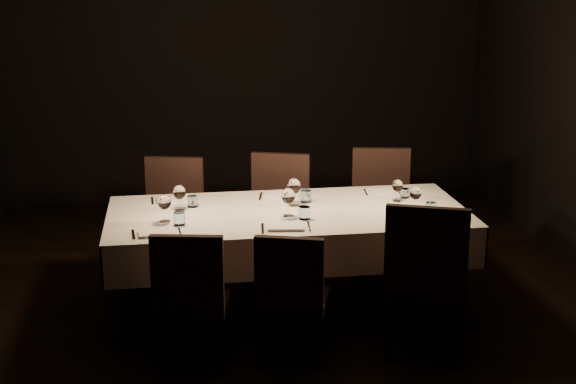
{
  "coord_description": "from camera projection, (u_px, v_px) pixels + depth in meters",
  "views": [
    {
      "loc": [
        -0.8,
        -5.33,
        2.42
      ],
      "look_at": [
        0.0,
        0.0,
        0.9
      ],
      "focal_mm": 50.0,
      "sensor_mm": 36.0,
      "label": 1
    }
  ],
  "objects": [
    {
      "name": "dining_table",
      "position": [
        288.0,
        221.0,
        5.66
      ],
      "size": [
        2.52,
        1.12,
        0.76
      ],
      "color": "black",
      "rests_on": "ground"
    },
    {
      "name": "place_setting_far_center",
      "position": [
        293.0,
        191.0,
        5.84
      ],
      "size": [
        0.38,
        0.42,
        0.2
      ],
      "rotation": [
        0.0,
        0.0,
        -0.18
      ],
      "color": "silver",
      "rests_on": "dining_table"
    },
    {
      "name": "place_setting_near_center",
      "position": [
        291.0,
        209.0,
        5.41
      ],
      "size": [
        0.37,
        0.42,
        0.2
      ],
      "rotation": [
        0.0,
        0.0,
        -0.1
      ],
      "color": "silver",
      "rests_on": "dining_table"
    },
    {
      "name": "place_setting_far_right",
      "position": [
        394.0,
        189.0,
        5.95
      ],
      "size": [
        0.3,
        0.39,
        0.16
      ],
      "rotation": [
        0.0,
        0.0,
        -0.1
      ],
      "color": "silver",
      "rests_on": "dining_table"
    },
    {
      "name": "chair_near_center",
      "position": [
        291.0,
        292.0,
        4.94
      ],
      "size": [
        0.52,
        0.52,
        0.88
      ],
      "rotation": [
        0.0,
        0.0,
        2.84
      ],
      "color": "black",
      "rests_on": "ground"
    },
    {
      "name": "chair_far_left",
      "position": [
        172.0,
        214.0,
        6.35
      ],
      "size": [
        0.56,
        0.56,
        0.97
      ],
      "rotation": [
        0.0,
        0.0,
        -0.24
      ],
      "color": "black",
      "rests_on": "ground"
    },
    {
      "name": "chair_near_left",
      "position": [
        191.0,
        293.0,
        4.89
      ],
      "size": [
        0.51,
        0.51,
        0.9
      ],
      "rotation": [
        0.0,
        0.0,
        2.95
      ],
      "color": "black",
      "rests_on": "ground"
    },
    {
      "name": "place_setting_near_left",
      "position": [
        166.0,
        215.0,
        5.29
      ],
      "size": [
        0.35,
        0.41,
        0.19
      ],
      "rotation": [
        0.0,
        0.0,
        0.08
      ],
      "color": "silver",
      "rests_on": "dining_table"
    },
    {
      "name": "place_setting_far_left",
      "position": [
        180.0,
        197.0,
        5.72
      ],
      "size": [
        0.34,
        0.41,
        0.19
      ],
      "rotation": [
        0.0,
        0.0,
        0.04
      ],
      "color": "silver",
      "rests_on": "dining_table"
    },
    {
      "name": "chair_near_right",
      "position": [
        426.0,
        274.0,
        5.0
      ],
      "size": [
        0.65,
        0.65,
        1.05
      ],
      "rotation": [
        0.0,
        0.0,
        2.77
      ],
      "color": "black",
      "rests_on": "ground"
    },
    {
      "name": "room",
      "position": [
        288.0,
        107.0,
        5.44
      ],
      "size": [
        5.01,
        6.01,
        3.01
      ],
      "color": "black",
      "rests_on": "ground"
    },
    {
      "name": "chair_far_center",
      "position": [
        278.0,
        211.0,
        6.41
      ],
      "size": [
        0.59,
        0.59,
        0.98
      ],
      "rotation": [
        0.0,
        0.0,
        -0.32
      ],
      "color": "black",
      "rests_on": "ground"
    },
    {
      "name": "chair_far_right",
      "position": [
        381.0,
        204.0,
        6.57
      ],
      "size": [
        0.55,
        0.55,
        0.99
      ],
      "rotation": [
        0.0,
        0.0,
        -0.18
      ],
      "color": "black",
      "rests_on": "ground"
    },
    {
      "name": "place_setting_near_right",
      "position": [
        420.0,
        205.0,
        5.54
      ],
      "size": [
        0.32,
        0.4,
        0.18
      ],
      "rotation": [
        0.0,
        0.0,
        0.01
      ],
      "color": "silver",
      "rests_on": "dining_table"
    }
  ]
}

